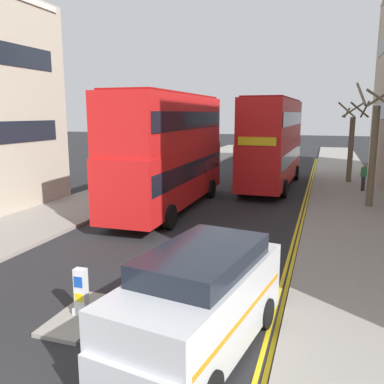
{
  "coord_description": "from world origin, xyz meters",
  "views": [
    {
      "loc": [
        5.2,
        -3.35,
        4.71
      ],
      "look_at": [
        0.5,
        11.0,
        1.8
      ],
      "focal_mm": 38.22,
      "sensor_mm": 36.0,
      "label": 1
    }
  ],
  "objects_px": {
    "double_decker_bus_away": "(169,149)",
    "double_decker_bus_oncoming": "(273,140)",
    "keep_left_bollard": "(81,293)",
    "pedestrian_far": "(364,177)",
    "taxi_minivan": "(198,303)"
  },
  "relations": [
    {
      "from": "double_decker_bus_oncoming",
      "to": "pedestrian_far",
      "type": "height_order",
      "value": "double_decker_bus_oncoming"
    },
    {
      "from": "keep_left_bollard",
      "to": "pedestrian_far",
      "type": "xyz_separation_m",
      "value": [
        7.45,
        18.53,
        0.38
      ]
    },
    {
      "from": "keep_left_bollard",
      "to": "pedestrian_far",
      "type": "height_order",
      "value": "pedestrian_far"
    },
    {
      "from": "keep_left_bollard",
      "to": "double_decker_bus_oncoming",
      "type": "height_order",
      "value": "double_decker_bus_oncoming"
    },
    {
      "from": "double_decker_bus_away",
      "to": "double_decker_bus_oncoming",
      "type": "distance_m",
      "value": 8.94
    },
    {
      "from": "keep_left_bollard",
      "to": "pedestrian_far",
      "type": "distance_m",
      "value": 19.97
    },
    {
      "from": "double_decker_bus_away",
      "to": "pedestrian_far",
      "type": "bearing_deg",
      "value": 38.5
    },
    {
      "from": "double_decker_bus_oncoming",
      "to": "double_decker_bus_away",
      "type": "bearing_deg",
      "value": -116.63
    },
    {
      "from": "double_decker_bus_away",
      "to": "double_decker_bus_oncoming",
      "type": "relative_size",
      "value": 1.0
    },
    {
      "from": "double_decker_bus_oncoming",
      "to": "taxi_minivan",
      "type": "bearing_deg",
      "value": -86.93
    },
    {
      "from": "double_decker_bus_away",
      "to": "double_decker_bus_oncoming",
      "type": "bearing_deg",
      "value": 63.37
    },
    {
      "from": "pedestrian_far",
      "to": "taxi_minivan",
      "type": "bearing_deg",
      "value": -103.18
    },
    {
      "from": "taxi_minivan",
      "to": "double_decker_bus_oncoming",
      "type": "bearing_deg",
      "value": 93.07
    },
    {
      "from": "double_decker_bus_away",
      "to": "pedestrian_far",
      "type": "distance_m",
      "value": 12.32
    },
    {
      "from": "taxi_minivan",
      "to": "pedestrian_far",
      "type": "distance_m",
      "value": 19.55
    }
  ]
}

